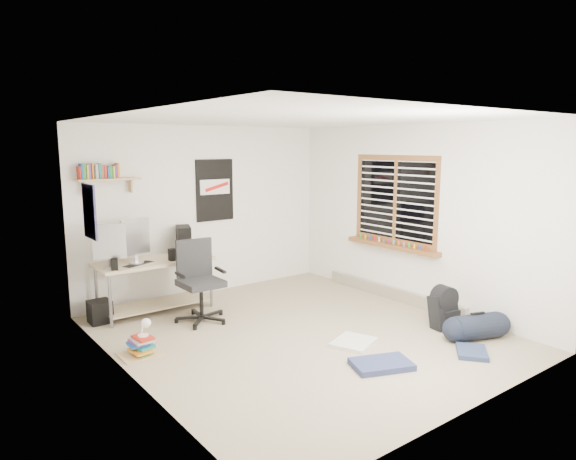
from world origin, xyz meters
TOP-DOWN VIEW (x-y plane):
  - floor at (0.00, 0.00)m, footprint 4.00×4.50m
  - ceiling at (0.00, 0.00)m, footprint 4.00×4.50m
  - back_wall at (0.00, 2.25)m, footprint 4.00×0.01m
  - left_wall at (-2.00, 0.00)m, footprint 0.01×4.50m
  - right_wall at (2.00, 0.00)m, footprint 0.01×4.50m
  - desk at (-1.01, 1.84)m, footprint 1.54×0.73m
  - monitor_left at (-1.62, 1.74)m, footprint 0.41×0.24m
  - monitor_right at (-1.27, 1.79)m, footprint 0.43×0.23m
  - pc_tower at (-0.49, 2.00)m, footprint 0.31×0.43m
  - keyboard at (-1.27, 1.74)m, footprint 0.46×0.31m
  - speaker_left at (-1.61, 1.61)m, footprint 0.10×0.10m
  - speaker_right at (-0.82, 1.66)m, footprint 0.10×0.10m
  - office_chair at (-0.70, 1.12)m, footprint 0.76×0.76m
  - wall_shelf at (-1.45, 2.14)m, footprint 0.80×0.22m
  - poster_back_wall at (0.15, 2.23)m, footprint 0.62×0.03m
  - poster_left_wall at (-1.99, 1.20)m, footprint 0.02×0.42m
  - window at (1.95, 0.30)m, footprint 0.10×1.50m
  - baseboard_heater at (1.96, 0.30)m, footprint 0.08×2.50m
  - backpack at (1.54, -0.89)m, footprint 0.36×0.31m
  - duffel_bag at (1.53, -1.36)m, footprint 0.38×0.38m
  - tshirt at (0.29, -0.61)m, footprint 0.59×0.55m
  - jeans_a at (0.09, -1.22)m, footprint 0.69×0.56m
  - jeans_b at (1.10, -1.58)m, footprint 0.50×0.49m
  - book_stack at (-1.72, 0.56)m, footprint 0.53×0.48m
  - desk_lamp at (-1.70, 0.54)m, footprint 0.17×0.22m
  - subwoofer at (-1.75, 1.84)m, footprint 0.26×0.26m

SIDE VIEW (x-z plane):
  - floor at x=0.00m, z-range -0.01..0.00m
  - tshirt at x=0.29m, z-range 0.00..0.04m
  - jeans_b at x=1.10m, z-range 0.00..0.05m
  - jeans_a at x=0.09m, z-range 0.00..0.06m
  - baseboard_heater at x=1.96m, z-range 0.00..0.18m
  - duffel_bag at x=1.53m, z-range -0.15..0.43m
  - subwoofer at x=-1.75m, z-range -0.01..0.29m
  - book_stack at x=-1.72m, z-range 0.00..0.30m
  - backpack at x=1.54m, z-range -0.01..0.41m
  - desk at x=-1.01m, z-range 0.02..0.71m
  - desk_lamp at x=-1.70m, z-range 0.29..0.47m
  - office_chair at x=-0.70m, z-range -0.03..1.01m
  - keyboard at x=-1.27m, z-range 0.69..0.71m
  - speaker_left at x=-1.61m, z-range 0.69..0.85m
  - speaker_right at x=-0.82m, z-range 0.69..0.87m
  - pc_tower at x=-0.49m, z-range 0.69..1.09m
  - monitor_left at x=-1.62m, z-range 0.69..1.13m
  - monitor_right at x=-1.27m, z-range 0.69..1.15m
  - back_wall at x=0.00m, z-range 0.00..2.50m
  - left_wall at x=-2.00m, z-range 0.00..2.50m
  - right_wall at x=2.00m, z-range 0.00..2.50m
  - window at x=1.95m, z-range 0.82..2.08m
  - poster_left_wall at x=-1.99m, z-range 1.20..1.80m
  - poster_back_wall at x=0.15m, z-range 1.09..2.01m
  - wall_shelf at x=-1.45m, z-range 1.66..1.90m
  - ceiling at x=0.00m, z-range 2.50..2.51m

